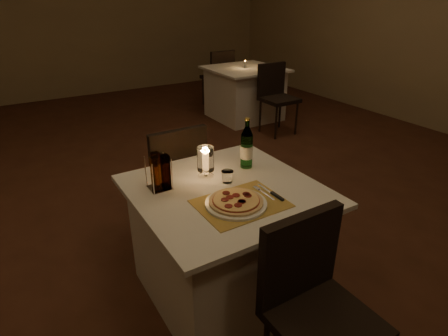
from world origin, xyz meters
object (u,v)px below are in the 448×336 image
chair_near (312,295)px  neighbor_table_right (244,93)px  chair_far (174,172)px  tumbler (227,177)px  plate (236,204)px  pizza (236,201)px  water_bottle (247,148)px  main_table (226,242)px  hurricane_candle (206,160)px

chair_near → neighbor_table_right: 4.24m
chair_far → tumbler: 0.69m
chair_near → chair_far: 1.43m
plate → pizza: 0.02m
chair_far → tumbler: bearing=-85.6°
plate → water_bottle: size_ratio=1.01×
pizza → tumbler: (0.10, 0.24, 0.01)m
tumbler → neighbor_table_right: (2.09, 2.88, -0.40)m
main_table → chair_near: chair_near is taller
pizza → hurricane_candle: hurricane_candle is taller
plate → pizza: pizza is taller
chair_near → hurricane_candle: size_ratio=4.73×
chair_near → neighbor_table_right: bearing=59.6°
plate → tumbler: 0.26m
plate → tumbler: (0.10, 0.24, 0.02)m
hurricane_candle → water_bottle: bearing=-1.2°
main_table → chair_far: bearing=90.0°
chair_near → neighbor_table_right: size_ratio=0.90×
tumbler → water_bottle: water_bottle is taller
main_table → chair_near: (-0.00, -0.71, 0.18)m
water_bottle → hurricane_candle: size_ratio=1.67×
hurricane_candle → neighbor_table_right: (2.17, 2.76, -0.48)m
water_bottle → hurricane_candle: 0.29m
chair_far → hurricane_candle: bearing=-92.7°
plate → main_table: bearing=74.5°
chair_near → water_bottle: 0.98m
main_table → plate: (-0.05, -0.18, 0.38)m
chair_near → plate: (-0.05, 0.53, 0.20)m
plate → water_bottle: bearing=49.1°
chair_near → plate: 0.57m
chair_far → hurricane_candle: size_ratio=4.73×
tumbler → hurricane_candle: 0.16m
chair_near → hurricane_candle: bearing=91.6°
chair_far → plate: (-0.05, -0.89, 0.20)m
chair_near → plate: chair_near is taller
pizza → water_bottle: size_ratio=0.88×
chair_far → plate: chair_far is taller
plate → water_bottle: water_bottle is taller
chair_near → chair_far: (0.00, 1.43, 0.00)m
plate → tumbler: size_ratio=4.57×
plate → hurricane_candle: size_ratio=1.68×
neighbor_table_right → chair_far: bearing=-133.9°
chair_far → plate: size_ratio=2.81×
plate → pizza: bearing=46.3°
plate → tumbler: bearing=67.8°
water_bottle → pizza: bearing=-130.9°
pizza → hurricane_candle: size_ratio=1.47×
chair_near → water_bottle: bearing=73.7°
neighbor_table_right → plate: bearing=-125.1°
chair_far → water_bottle: 0.68m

